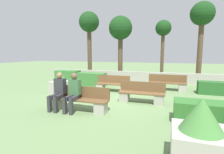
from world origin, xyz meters
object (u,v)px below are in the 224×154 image
person_seated_man (58,90)px  planter_corner_right (60,84)px  bench_front (79,101)px  bench_back (167,84)px  bench_right_side (141,95)px  planter_corner_left (200,138)px  tree_center_left (120,30)px  person_seated_woman (73,91)px  tree_center_right (163,32)px  tree_rightmost (202,18)px  tree_leftmost (89,25)px  bench_left_side (112,86)px

person_seated_man → planter_corner_right: size_ratio=1.18×
bench_front → bench_back: bearing=57.9°
bench_right_side → person_seated_man: size_ratio=1.41×
planter_corner_left → tree_center_left: 10.95m
person_seated_woman → tree_center_right: tree_center_right is taller
planter_corner_right → planter_corner_left: bearing=-36.4°
bench_back → tree_rightmost: (1.99, 3.65, 4.00)m
person_seated_woman → planter_corner_left: person_seated_woman is taller
bench_back → tree_center_right: tree_center_right is taller
tree_center_left → bench_back: bearing=-41.1°
person_seated_woman → planter_corner_right: bearing=132.9°
bench_back → person_seated_man: (-3.55, -4.62, 0.39)m
planter_corner_left → bench_back: bearing=95.8°
tree_leftmost → tree_center_right: size_ratio=1.24×
bench_back → planter_corner_left: 6.62m
person_seated_man → person_seated_woman: person_seated_woman is taller
bench_left_side → tree_center_left: size_ratio=0.37×
bench_front → person_seated_man: 0.84m
bench_right_side → planter_corner_right: (-4.14, 0.46, 0.15)m
bench_right_side → tree_rightmost: (2.90, 6.47, 4.01)m
person_seated_man → tree_center_left: bearing=89.5°
person_seated_man → tree_rightmost: size_ratio=0.24×
tree_rightmost → bench_right_side: bearing=-114.2°
bench_right_side → planter_corner_left: (1.59, -3.76, 0.24)m
person_seated_man → tree_center_right: bearing=70.2°
tree_rightmost → person_seated_man: bearing=-123.8°
tree_rightmost → planter_corner_right: bearing=-139.5°
person_seated_woman → planter_corner_left: size_ratio=1.04×
tree_leftmost → person_seated_woman: bearing=-67.7°
tree_leftmost → bench_front: bearing=-66.5°
tree_center_right → tree_rightmost: bearing=-5.1°
planter_corner_left → tree_leftmost: (-7.13, 10.49, 3.75)m
planter_corner_left → tree_leftmost: tree_leftmost is taller
bench_front → planter_corner_right: size_ratio=1.93×
person_seated_man → tree_center_right: tree_center_right is taller
bench_right_side → tree_center_right: bearing=76.1°
bench_front → bench_right_side: (1.90, 1.66, -0.01)m
bench_front → tree_leftmost: bearing=113.5°
bench_right_side → bench_back: size_ratio=0.93×
person_seated_woman → tree_center_left: (-0.53, 7.67, 2.96)m
planter_corner_right → tree_center_left: bearing=73.9°
bench_right_side → planter_corner_right: 4.17m
planter_corner_right → tree_center_left: tree_center_left is taller
bench_left_side → tree_center_left: bearing=111.3°
person_seated_woman → tree_rightmost: tree_rightmost is taller
person_seated_man → tree_leftmost: bearing=108.8°
tree_center_left → tree_rightmost: 5.55m
person_seated_woman → tree_rightmost: size_ratio=0.24×
bench_left_side → planter_corner_right: planter_corner_right is taller
tree_center_right → person_seated_man: bearing=-109.8°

